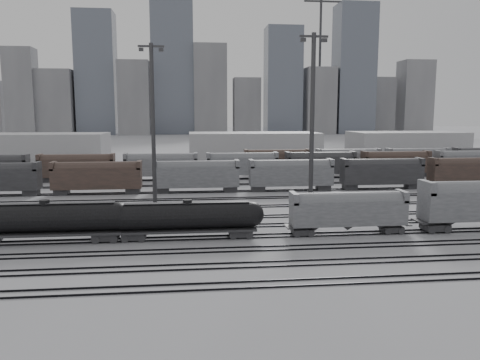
{
  "coord_description": "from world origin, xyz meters",
  "views": [
    {
      "loc": [
        -10.31,
        -49.84,
        13.74
      ],
      "look_at": [
        -2.74,
        18.52,
        4.0
      ],
      "focal_mm": 35.0,
      "sensor_mm": 36.0,
      "label": 1
    }
  ],
  "objects": [
    {
      "name": "ground",
      "position": [
        0.0,
        0.0,
        0.0
      ],
      "size": [
        900.0,
        900.0,
        0.0
      ],
      "primitive_type": "plane",
      "color": "silver",
      "rests_on": "ground"
    },
    {
      "name": "tracks",
      "position": [
        0.0,
        17.5,
        0.08
      ],
      "size": [
        220.0,
        71.5,
        0.16
      ],
      "color": "black",
      "rests_on": "ground"
    },
    {
      "name": "tank_car_a",
      "position": [
        -25.62,
        1.0,
        2.59
      ],
      "size": [
        18.09,
        3.01,
        4.47
      ],
      "color": "#262628",
      "rests_on": "ground"
    },
    {
      "name": "tank_car_b",
      "position": [
        -10.5,
        1.0,
        2.43
      ],
      "size": [
        17.02,
        2.84,
        4.21
      ],
      "color": "#262628",
      "rests_on": "ground"
    },
    {
      "name": "hopper_car_a",
      "position": [
        7.81,
        1.0,
        2.96
      ],
      "size": [
        13.38,
        2.66,
        4.79
      ],
      "color": "#262628",
      "rests_on": "ground"
    },
    {
      "name": "light_mast_b",
      "position": [
        -15.5,
        21.52,
        12.74
      ],
      "size": [
        3.84,
        0.62,
        24.02
      ],
      "color": "#333335",
      "rests_on": "ground"
    },
    {
      "name": "light_mast_c",
      "position": [
        6.91,
        14.27,
        13.1
      ],
      "size": [
        3.95,
        0.63,
        24.69
      ],
      "color": "#333335",
      "rests_on": "ground"
    },
    {
      "name": "bg_string_near",
      "position": [
        8.0,
        32.0,
        2.8
      ],
      "size": [
        151.0,
        3.0,
        5.6
      ],
      "color": "gray",
      "rests_on": "ground"
    },
    {
      "name": "bg_string_mid",
      "position": [
        18.0,
        48.0,
        2.8
      ],
      "size": [
        151.0,
        3.0,
        5.6
      ],
      "color": "#262628",
      "rests_on": "ground"
    },
    {
      "name": "bg_string_far",
      "position": [
        35.5,
        56.0,
        2.8
      ],
      "size": [
        66.0,
        3.0,
        5.6
      ],
      "color": "#4F3A32",
      "rests_on": "ground"
    },
    {
      "name": "warehouse_left",
      "position": [
        -60.0,
        95.0,
        4.0
      ],
      "size": [
        50.0,
        18.0,
        8.0
      ],
      "primitive_type": "cube",
      "color": "#A7A7AA",
      "rests_on": "ground"
    },
    {
      "name": "warehouse_mid",
      "position": [
        10.0,
        95.0,
        4.0
      ],
      "size": [
        40.0,
        18.0,
        8.0
      ],
      "primitive_type": "cube",
      "color": "#A7A7AA",
      "rests_on": "ground"
    },
    {
      "name": "warehouse_right",
      "position": [
        60.0,
        95.0,
        4.0
      ],
      "size": [
        35.0,
        18.0,
        8.0
      ],
      "primitive_type": "cube",
      "color": "#A7A7AA",
      "rests_on": "ground"
    },
    {
      "name": "skyline",
      "position": [
        10.84,
        280.0,
        34.73
      ],
      "size": [
        316.0,
        22.4,
        95.0
      ],
      "color": "gray",
      "rests_on": "ground"
    },
    {
      "name": "crane_left",
      "position": [
        -28.74,
        305.0,
        57.39
      ],
      "size": [
        42.0,
        1.8,
        100.0
      ],
      "color": "#333335",
      "rests_on": "ground"
    },
    {
      "name": "crane_right",
      "position": [
        91.26,
        305.0,
        57.39
      ],
      "size": [
        42.0,
        1.8,
        100.0
      ],
      "color": "#333335",
      "rests_on": "ground"
    }
  ]
}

